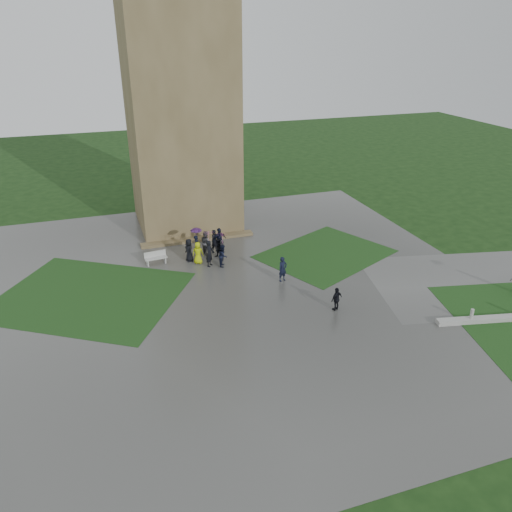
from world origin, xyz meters
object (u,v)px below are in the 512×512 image
object	(u,v)px
bench	(156,258)
pedestrian_mid	(283,269)
tower	(181,117)
pedestrian_near	(337,299)

from	to	relation	value
bench	pedestrian_mid	distance (m)	9.36
tower	bench	world-z (taller)	tower
tower	pedestrian_near	world-z (taller)	tower
bench	pedestrian_near	world-z (taller)	pedestrian_near
bench	pedestrian_near	bearing A→B (deg)	-53.25
tower	pedestrian_mid	size ratio (longest dim) A/B	10.42
tower	bench	bearing A→B (deg)	-116.39
tower	pedestrian_near	bearing A→B (deg)	-72.42
pedestrian_mid	pedestrian_near	xyz separation A→B (m)	(1.68, -4.55, -0.12)
tower	pedestrian_near	xyz separation A→B (m)	(5.56, -17.54, -8.24)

